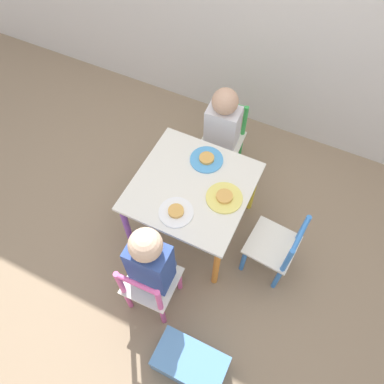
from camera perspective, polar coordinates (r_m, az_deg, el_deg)
The scene contains 11 objects.
ground_plane at distance 2.44m, azimuth 0.00°, elevation -4.89°, with size 6.00×6.00×0.00m, color #8C755B.
kids_table at distance 2.09m, azimuth 0.00°, elevation 0.12°, with size 0.63×0.63×0.46m.
chair_green at distance 2.52m, azimuth 4.76°, elevation 7.94°, with size 0.27×0.27×0.51m.
chair_pink at distance 2.02m, azimuth -6.41°, elevation -13.99°, with size 0.27×0.27×0.51m.
chair_blue at distance 2.14m, azimuth 12.62°, elevation -8.25°, with size 0.28×0.28×0.51m.
child_back at distance 2.35m, azimuth 4.54°, elevation 9.63°, with size 0.21×0.22×0.71m.
child_front at distance 1.86m, azimuth -6.11°, elevation -10.51°, with size 0.20×0.21×0.75m.
plate_back at distance 2.14m, azimuth 2.23°, elevation 5.01°, with size 0.19×0.19×0.03m.
plate_front at distance 1.95m, azimuth -2.45°, elevation -3.06°, with size 0.18×0.18×0.03m.
plate_right at distance 2.00m, azimuth 4.94°, elevation -0.82°, with size 0.20×0.20×0.03m.
storage_bin at distance 2.09m, azimuth -0.25°, elevation -24.64°, with size 0.36×0.20×0.18m.
Camera 1 is at (0.49, -1.01, 2.16)m, focal length 35.00 mm.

